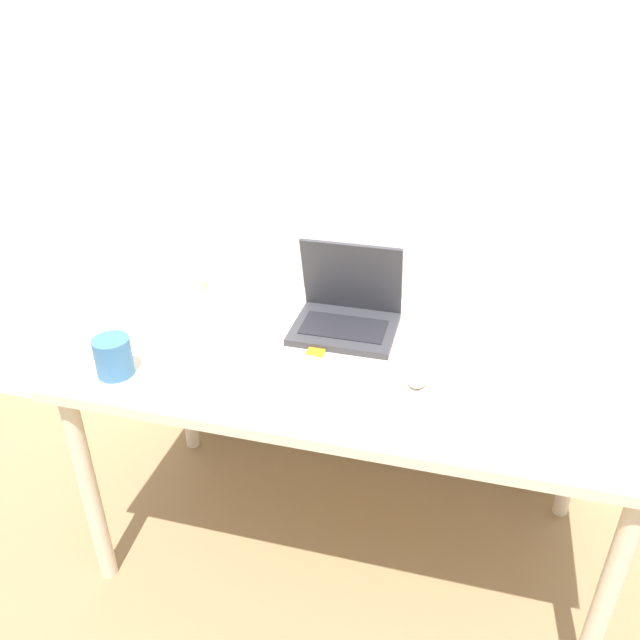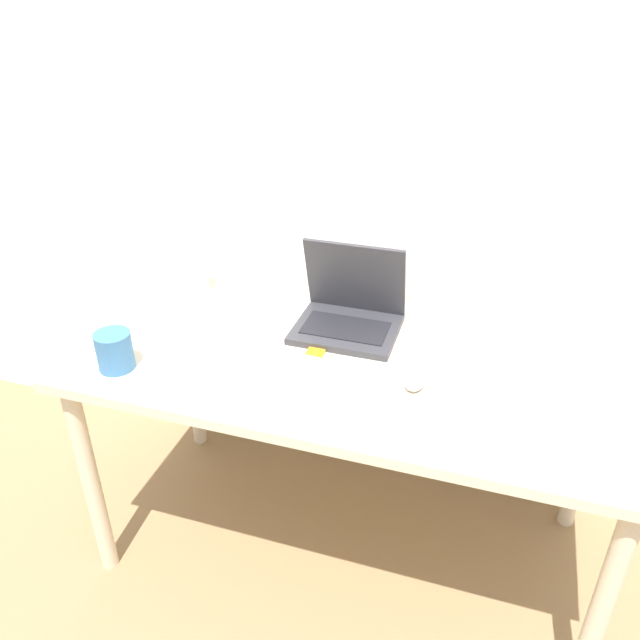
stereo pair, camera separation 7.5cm
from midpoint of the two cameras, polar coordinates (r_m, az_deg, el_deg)
ground_plane at (r=1.95m, az=0.42°, el=-27.25°), size 12.00×12.00×0.00m
wall_back at (r=1.87m, az=8.11°, el=17.52°), size 6.00×0.05×2.50m
desk at (r=1.73m, az=4.08°, el=-5.57°), size 1.48×0.72×0.72m
laptop at (r=1.79m, az=3.92°, el=0.81°), size 0.29×0.24×0.25m
keyboard at (r=1.61m, az=-1.39°, el=-4.66°), size 0.42×0.18×0.02m
mouse at (r=1.59m, az=10.04°, el=-5.44°), size 0.05×0.09×0.03m
vase at (r=2.00m, az=-10.94°, el=5.24°), size 0.12×0.12×0.22m
mp3_player at (r=1.68m, az=0.77°, el=-3.15°), size 0.05×0.05×0.01m
mug at (r=1.68m, az=-17.07°, el=-2.73°), size 0.09×0.09×0.10m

